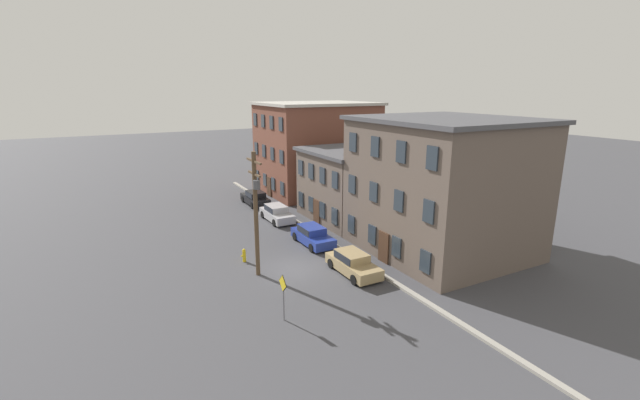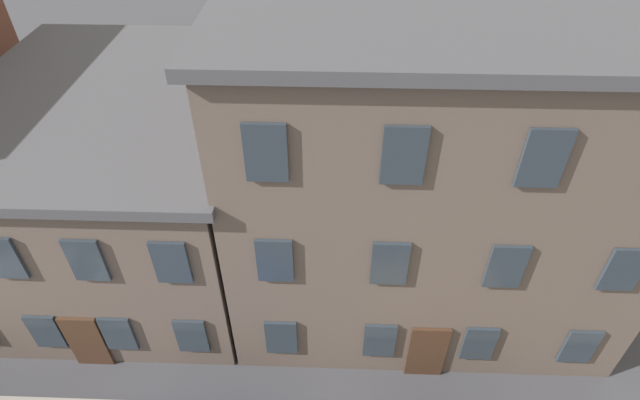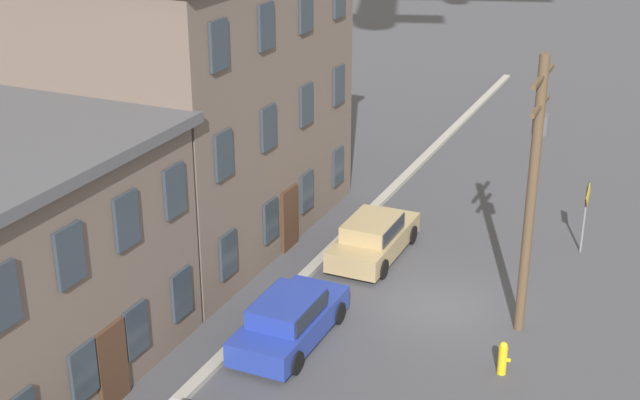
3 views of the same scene
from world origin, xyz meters
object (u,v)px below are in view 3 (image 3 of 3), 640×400
at_px(caution_sign, 586,205).
at_px(utility_pole, 533,182).
at_px(car_blue, 289,318).
at_px(car_tan, 373,236).
at_px(fire_hydrant, 503,358).

bearing_deg(caution_sign, utility_pole, 172.31).
bearing_deg(car_blue, car_tan, -1.61).
distance_m(car_blue, caution_sign, 11.52).
relative_size(caution_sign, utility_pole, 0.32).
height_order(car_tan, fire_hydrant, car_tan).
distance_m(car_tan, caution_sign, 7.26).
relative_size(car_tan, caution_sign, 1.70).
bearing_deg(caution_sign, fire_hydrant, 175.32).
bearing_deg(fire_hydrant, utility_pole, 2.42).
xyz_separation_m(car_blue, caution_sign, (9.41, -6.57, 0.98)).
distance_m(car_tan, fire_hydrant, 7.74).
bearing_deg(fire_hydrant, caution_sign, -4.68).
distance_m(car_blue, car_tan, 6.11).
bearing_deg(car_tan, caution_sign, -62.74).
bearing_deg(caution_sign, car_blue, 145.07).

